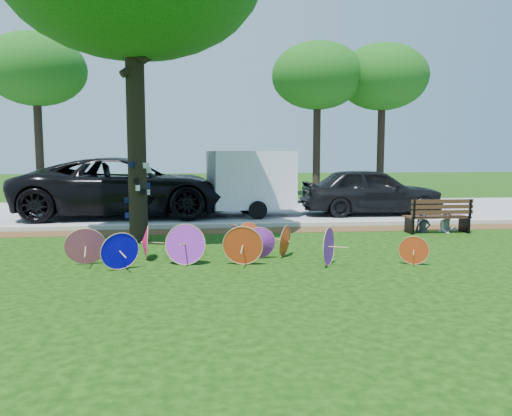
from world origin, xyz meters
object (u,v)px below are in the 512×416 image
at_px(parasol_pile, 218,244).
at_px(dark_pickup, 371,191).
at_px(black_van, 127,187).
at_px(park_bench, 437,216).
at_px(cargo_trailer, 251,179).
at_px(person_left, 423,212).
at_px(person_right, 448,210).

distance_m(parasol_pile, dark_pickup, 8.89).
relative_size(black_van, park_bench, 4.10).
xyz_separation_m(parasol_pile, black_van, (-2.80, 7.33, 0.63)).
bearing_deg(dark_pickup, park_bench, -172.17).
bearing_deg(cargo_trailer, person_left, -50.81).
xyz_separation_m(parasol_pile, park_bench, (5.93, 2.99, 0.10)).
bearing_deg(park_bench, person_right, 7.86).
xyz_separation_m(dark_pickup, park_bench, (0.44, -3.99, -0.36)).
xyz_separation_m(dark_pickup, person_left, (0.09, -3.94, -0.26)).
relative_size(black_van, person_left, 6.41).
relative_size(parasol_pile, park_bench, 3.99).
relative_size(parasol_pile, dark_pickup, 1.45).
distance_m(person_left, person_right, 0.70).
height_order(black_van, park_bench, black_van).
bearing_deg(person_right, dark_pickup, 96.89).
bearing_deg(parasol_pile, person_left, 28.57).
bearing_deg(black_van, dark_pickup, -93.13).
distance_m(black_van, person_right, 10.05).
bearing_deg(person_right, black_van, 150.21).
xyz_separation_m(black_van, person_right, (9.07, -4.29, -0.39)).
distance_m(park_bench, person_left, 0.37).
bearing_deg(cargo_trailer, person_right, -46.48).
bearing_deg(dark_pickup, cargo_trailer, 91.68).
relative_size(cargo_trailer, person_left, 2.44).
distance_m(cargo_trailer, park_bench, 6.12).
bearing_deg(dark_pickup, person_left, -177.15).
relative_size(black_van, dark_pickup, 1.49).
relative_size(parasol_pile, black_van, 0.97).
height_order(cargo_trailer, park_bench, cargo_trailer).
relative_size(dark_pickup, cargo_trailer, 1.77).
xyz_separation_m(black_van, park_bench, (8.72, -4.34, -0.53)).
distance_m(parasol_pile, person_left, 6.35).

